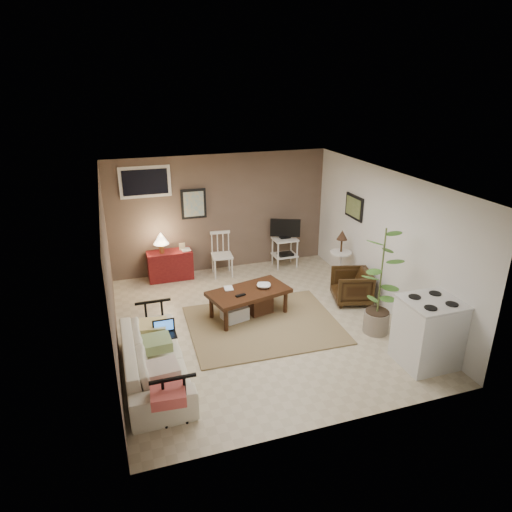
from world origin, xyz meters
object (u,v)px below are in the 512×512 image
object	(u,v)px
side_table	(341,251)
armchair	(352,285)
red_console	(169,263)
spindle_chair	(222,256)
sofa	(154,353)
stove	(428,332)
tv_stand	(285,242)
potted_plant	(381,278)
coffee_table	(248,301)

from	to	relation	value
side_table	armchair	world-z (taller)	side_table
red_console	spindle_chair	world-z (taller)	red_console
sofa	stove	distance (m)	3.77
red_console	spindle_chair	size ratio (longest dim) A/B	1.14
spindle_chair	side_table	bearing A→B (deg)	-28.67
sofa	red_console	xyz separation A→B (m)	(0.66, 3.21, -0.04)
stove	side_table	bearing A→B (deg)	87.70
tv_stand	armchair	world-z (taller)	tv_stand
spindle_chair	side_table	world-z (taller)	side_table
side_table	potted_plant	world-z (taller)	potted_plant
armchair	stove	world-z (taller)	stove
sofa	potted_plant	xyz separation A→B (m)	(3.48, 0.13, 0.55)
red_console	side_table	distance (m)	3.38
red_console	spindle_chair	distance (m)	1.06
armchair	stove	bearing A→B (deg)	16.68
tv_stand	side_table	xyz separation A→B (m)	(0.69, -1.15, 0.13)
sofa	armchair	distance (m)	3.81
potted_plant	side_table	bearing A→B (deg)	80.31
tv_stand	side_table	bearing A→B (deg)	-58.97
potted_plant	stove	size ratio (longest dim) A/B	1.78
tv_stand	red_console	bearing A→B (deg)	177.57
sofa	red_console	bearing A→B (deg)	-11.68
red_console	side_table	bearing A→B (deg)	-21.92
spindle_chair	stove	size ratio (longest dim) A/B	0.89
side_table	armchair	size ratio (longest dim) A/B	1.67
red_console	coffee_table	bearing A→B (deg)	-62.02
sofa	armchair	bearing A→B (deg)	-71.82
side_table	sofa	bearing A→B (deg)	-152.75
potted_plant	tv_stand	bearing A→B (deg)	97.34
red_console	potted_plant	distance (m)	4.21
coffee_table	side_table	bearing A→B (deg)	18.44
potted_plant	red_console	bearing A→B (deg)	132.43
spindle_chair	potted_plant	world-z (taller)	potted_plant
coffee_table	sofa	world-z (taller)	sofa
sofa	potted_plant	size ratio (longest dim) A/B	1.14
spindle_chair	side_table	distance (m)	2.38
spindle_chair	side_table	size ratio (longest dim) A/B	0.81
tv_stand	stove	bearing A→B (deg)	-81.55
tv_stand	side_table	distance (m)	1.35
sofa	red_console	size ratio (longest dim) A/B	1.99
spindle_chair	armchair	world-z (taller)	spindle_chair
stove	potted_plant	bearing A→B (deg)	101.88
side_table	potted_plant	bearing A→B (deg)	-99.69
spindle_chair	potted_plant	xyz separation A→B (m)	(1.77, -2.96, 0.52)
red_console	side_table	size ratio (longest dim) A/B	0.92
stove	coffee_table	bearing A→B (deg)	133.61
red_console	armchair	world-z (taller)	red_console
coffee_table	potted_plant	xyz separation A→B (m)	(1.78, -1.13, 0.66)
side_table	potted_plant	size ratio (longest dim) A/B	0.62
coffee_table	spindle_chair	world-z (taller)	spindle_chair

